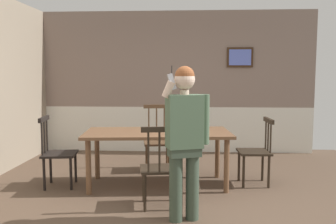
# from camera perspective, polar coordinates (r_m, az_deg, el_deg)

# --- Properties ---
(ground_plane) EXTENTS (6.48, 6.48, 0.00)m
(ground_plane) POSITION_cam_1_polar(r_m,az_deg,el_deg) (4.55, -0.21, -13.86)
(ground_plane) COLOR brown
(room_back_partition) EXTENTS (5.35, 0.17, 2.76)m
(room_back_partition) POSITION_cam_1_polar(r_m,az_deg,el_deg) (7.23, 1.28, 4.27)
(room_back_partition) COLOR gray
(room_back_partition) RESTS_ON ground_plane
(dining_table) EXTENTS (2.06, 1.09, 0.76)m
(dining_table) POSITION_cam_1_polar(r_m,az_deg,el_deg) (5.03, -1.62, -3.99)
(dining_table) COLOR brown
(dining_table) RESTS_ON ground_plane
(chair_near_window) EXTENTS (0.49, 0.49, 1.04)m
(chair_near_window) POSITION_cam_1_polar(r_m,az_deg,el_deg) (5.89, -1.69, -4.39)
(chair_near_window) COLOR #513823
(chair_near_window) RESTS_ON ground_plane
(chair_by_doorway) EXTENTS (0.45, 0.45, 0.93)m
(chair_by_doorway) POSITION_cam_1_polar(r_m,az_deg,el_deg) (5.26, 13.66, -5.98)
(chair_by_doorway) COLOR #2D2319
(chair_by_doorway) RESTS_ON ground_plane
(chair_at_table_head) EXTENTS (0.49, 0.49, 0.97)m
(chair_at_table_head) POSITION_cam_1_polar(r_m,az_deg,el_deg) (5.24, -16.96, -6.08)
(chair_at_table_head) COLOR black
(chair_at_table_head) RESTS_ON ground_plane
(chair_opposite_corner) EXTENTS (0.47, 0.47, 0.97)m
(chair_opposite_corner) POSITION_cam_1_polar(r_m,az_deg,el_deg) (4.25, -1.50, -8.72)
(chair_opposite_corner) COLOR #2D2319
(chair_opposite_corner) RESTS_ON ground_plane
(person_figure) EXTENTS (0.50, 0.31, 1.63)m
(person_figure) POSITION_cam_1_polar(r_m,az_deg,el_deg) (3.79, 2.69, -3.55)
(person_figure) COLOR #3A493A
(person_figure) RESTS_ON ground_plane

